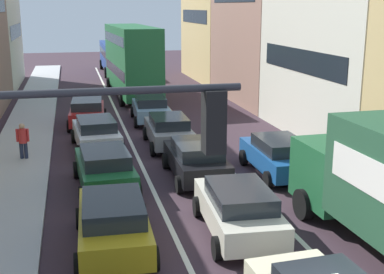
# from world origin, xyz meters

# --- Properties ---
(sidewalk_left) EXTENTS (2.60, 64.00, 0.14)m
(sidewalk_left) POSITION_xyz_m (-6.70, 20.00, 0.07)
(sidewalk_left) COLOR #B3B3B3
(sidewalk_left) RESTS_ON ground
(lane_stripe_left) EXTENTS (0.16, 60.00, 0.01)m
(lane_stripe_left) POSITION_xyz_m (-1.70, 20.00, 0.01)
(lane_stripe_left) COLOR silver
(lane_stripe_left) RESTS_ON ground
(lane_stripe_right) EXTENTS (0.16, 60.00, 0.01)m
(lane_stripe_right) POSITION_xyz_m (1.70, 20.00, 0.01)
(lane_stripe_right) COLOR silver
(lane_stripe_right) RESTS_ON ground
(building_row_right) EXTENTS (7.20, 43.90, 13.41)m
(building_row_right) POSITION_xyz_m (9.90, 21.93, 5.72)
(building_row_right) COLOR tan
(building_row_right) RESTS_ON ground
(traffic_light_pole) EXTENTS (3.58, 0.38, 5.50)m
(traffic_light_pole) POSITION_xyz_m (-4.45, -0.12, 3.82)
(traffic_light_pole) COLOR #2D2D33
(traffic_light_pole) RESTS_ON ground
(sedan_centre_lane_second) EXTENTS (2.28, 4.40, 1.49)m
(sedan_centre_lane_second) POSITION_xyz_m (0.12, 6.66, 0.80)
(sedan_centre_lane_second) COLOR beige
(sedan_centre_lane_second) RESTS_ON ground
(wagon_left_lane_second) EXTENTS (2.18, 4.36, 1.49)m
(wagon_left_lane_second) POSITION_xyz_m (-3.45, 6.55, 0.80)
(wagon_left_lane_second) COLOR #B29319
(wagon_left_lane_second) RESTS_ON ground
(hatchback_centre_lane_third) EXTENTS (2.12, 4.33, 1.49)m
(hatchback_centre_lane_third) POSITION_xyz_m (0.10, 11.77, 0.80)
(hatchback_centre_lane_third) COLOR black
(hatchback_centre_lane_third) RESTS_ON ground
(sedan_left_lane_third) EXTENTS (2.24, 4.39, 1.49)m
(sedan_left_lane_third) POSITION_xyz_m (-3.35, 11.46, 0.80)
(sedan_left_lane_third) COLOR #19592D
(sedan_left_lane_third) RESTS_ON ground
(coupe_centre_lane_fourth) EXTENTS (2.17, 4.35, 1.49)m
(coupe_centre_lane_fourth) POSITION_xyz_m (-0.04, 16.62, 0.80)
(coupe_centre_lane_fourth) COLOR gray
(coupe_centre_lane_fourth) RESTS_ON ground
(sedan_left_lane_fourth) EXTENTS (2.29, 4.41, 1.49)m
(sedan_left_lane_fourth) POSITION_xyz_m (-3.36, 16.86, 0.80)
(sedan_left_lane_fourth) COLOR silver
(sedan_left_lane_fourth) RESTS_ON ground
(sedan_centre_lane_fifth) EXTENTS (2.24, 4.39, 1.49)m
(sedan_centre_lane_fifth) POSITION_xyz_m (-0.05, 22.13, 0.80)
(sedan_centre_lane_fifth) COLOR #759EB7
(sedan_centre_lane_fifth) RESTS_ON ground
(sedan_left_lane_fifth) EXTENTS (2.28, 4.41, 1.49)m
(sedan_left_lane_fifth) POSITION_xyz_m (-3.57, 21.98, 0.80)
(sedan_left_lane_fifth) COLOR #A51E1E
(sedan_left_lane_fifth) RESTS_ON ground
(sedan_right_lane_behind_truck) EXTENTS (2.13, 4.33, 1.49)m
(sedan_right_lane_behind_truck) POSITION_xyz_m (3.35, 11.54, 0.80)
(sedan_right_lane_behind_truck) COLOR #194C8C
(sedan_right_lane_behind_truck) RESTS_ON ground
(bus_mid_queue_primary) EXTENTS (3.13, 10.60, 5.06)m
(bus_mid_queue_primary) POSITION_xyz_m (-0.06, 30.55, 2.83)
(bus_mid_queue_primary) COLOR #1E6033
(bus_mid_queue_primary) RESTS_ON ground
(bus_far_queue_secondary) EXTENTS (2.81, 10.50, 2.90)m
(bus_far_queue_secondary) POSITION_xyz_m (0.06, 44.71, 1.76)
(bus_far_queue_secondary) COLOR navy
(bus_far_queue_secondary) RESTS_ON ground
(pedestrian_mid_sidewalk) EXTENTS (0.54, 0.34, 1.66)m
(pedestrian_mid_sidewalk) POSITION_xyz_m (-6.47, 15.66, 0.95)
(pedestrian_mid_sidewalk) COLOR #262D47
(pedestrian_mid_sidewalk) RESTS_ON ground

